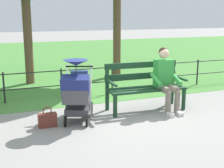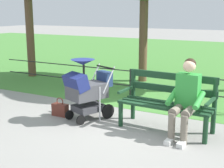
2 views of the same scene
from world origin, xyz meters
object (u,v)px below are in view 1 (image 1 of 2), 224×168
object	(u,v)px
stroller	(77,90)
handbag	(48,120)
person_on_bench	(166,78)
park_bench	(144,84)

from	to	relation	value
stroller	handbag	bearing A→B (deg)	8.41
person_on_bench	handbag	xyz separation A→B (m)	(2.42, 0.11, -0.55)
person_on_bench	stroller	world-z (taller)	person_on_bench
stroller	handbag	world-z (taller)	stroller
park_bench	stroller	distance (m)	1.51
handbag	person_on_bench	bearing A→B (deg)	-177.49
park_bench	stroller	xyz separation A→B (m)	(1.49, 0.25, 0.07)
park_bench	stroller	size ratio (longest dim) A/B	1.41
stroller	handbag	xyz separation A→B (m)	(0.57, 0.08, -0.47)
person_on_bench	stroller	distance (m)	1.86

